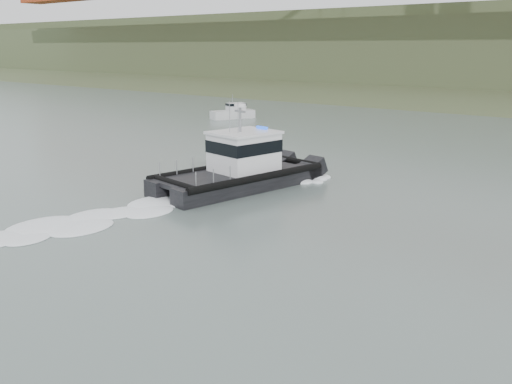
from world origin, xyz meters
TOP-DOWN VIEW (x-y plane):
  - ground at (0.00, 0.00)m, footprint 400.00×400.00m
  - patrol_boat at (-6.46, 16.81)m, footprint 6.46×12.99m
  - motorboat at (-33.01, 46.65)m, footprint 4.25×6.35m

SIDE VIEW (x-z plane):
  - ground at x=0.00m, z-range 0.00..0.00m
  - motorboat at x=-33.01m, z-range -0.83..2.49m
  - patrol_boat at x=-6.46m, z-range -1.51..4.53m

